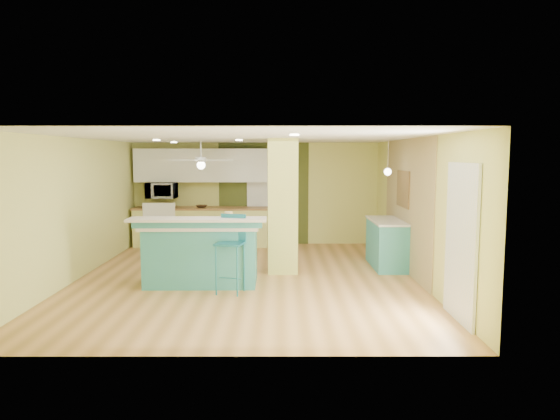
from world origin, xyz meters
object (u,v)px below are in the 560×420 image
object	(u,v)px
canister	(229,217)
fruit_bowl	(202,206)
bar_stool	(232,240)
side_counter	(387,243)
peninsula	(202,252)

from	to	relation	value
canister	fruit_bowl	bearing A→B (deg)	106.51
bar_stool	canister	xyz separation A→B (m)	(-0.11, 0.67, 0.29)
side_counter	bar_stool	bearing A→B (deg)	-147.84
side_counter	fruit_bowl	bearing A→B (deg)	151.23
peninsula	canister	bearing A→B (deg)	20.48
bar_stool	fruit_bowl	distance (m)	4.15
peninsula	bar_stool	world-z (taller)	bar_stool
canister	peninsula	bearing A→B (deg)	-159.00
fruit_bowl	canister	distance (m)	3.47
peninsula	fruit_bowl	bearing A→B (deg)	98.21
canister	side_counter	bearing A→B (deg)	20.81
fruit_bowl	canister	bearing A→B (deg)	-73.49
bar_stool	canister	distance (m)	0.74
side_counter	peninsula	bearing A→B (deg)	-159.16
fruit_bowl	side_counter	bearing A→B (deg)	-28.77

